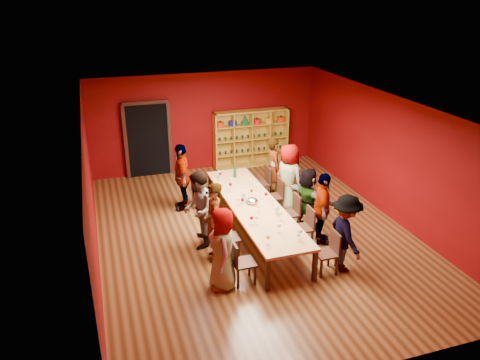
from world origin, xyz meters
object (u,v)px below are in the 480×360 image
Objects in this scene: person_right_2 at (307,199)px; wine_bottle at (235,173)px; chair_person_right_3 at (276,194)px; chair_person_left_0 at (240,261)px; shelving_unit at (250,135)px; chair_person_left_1 at (225,236)px; person_right_3 at (289,178)px; chair_person_right_0 at (330,250)px; person_left_2 at (199,210)px; person_right_1 at (322,209)px; chair_person_right_2 at (292,211)px; chair_person_left_4 at (198,189)px; chair_person_left_2 at (217,222)px; person_left_4 at (182,177)px; person_left_1 at (214,222)px; person_right_4 at (274,168)px; chair_person_right_4 at (264,181)px; tasting_table at (254,206)px; chair_person_right_1 at (306,225)px; person_right_0 at (346,233)px; person_left_0 at (222,249)px.

wine_bottle is at bearing 14.92° from person_right_2.
wine_bottle reaches higher than chair_person_right_3.
shelving_unit is at bearing 69.26° from chair_person_left_0.
wine_bottle is at bearing 68.31° from chair_person_left_1.
person_right_3 is (-0.05, 0.99, 0.13)m from person_right_2.
chair_person_right_0 is at bearing -90.00° from chair_person_right_3.
person_right_3 reaches higher than chair_person_right_0.
person_left_2 is 2.71m from person_right_1.
chair_person_right_2 is (2.24, 0.02, -0.37)m from person_left_2.
person_left_2 is 2.04m from chair_person_left_4.
chair_person_right_0 is 0.53× the size of person_right_1.
person_left_4 is at bearing 101.41° from chair_person_left_2.
person_left_1 reaches higher than person_right_1.
person_right_4 is at bearing 143.28° from person_left_2.
chair_person_left_2 is 2.64m from chair_person_right_4.
person_right_2 is at bearing -4.99° from tasting_table.
person_left_1 is 1.93× the size of chair_person_left_4.
chair_person_right_2 is at bearing -46.76° from chair_person_left_4.
shelving_unit is at bearing 63.18° from wine_bottle.
person_right_2 is 1.09m from chair_person_right_3.
chair_person_left_2 is at bearing 158.58° from chair_person_right_1.
shelving_unit is at bearing 85.56° from chair_person_right_0.
person_right_1 is (2.61, -0.71, -0.04)m from person_left_2.
chair_person_left_2 and chair_person_right_2 have the same top height.
chair_person_right_4 is (0.00, 1.90, 0.00)m from chair_person_right_2.
person_right_0 is (2.15, -3.78, 0.32)m from chair_person_left_4.
chair_person_right_1 is 1.80m from person_right_3.
shelving_unit is 6.53m from chair_person_left_0.
person_right_3 reaches higher than person_left_2.
person_left_4 is at bearing 120.39° from chair_person_right_0.
chair_person_left_1 is 2.59m from chair_person_left_4.
chair_person_right_2 is 0.99m from chair_person_right_3.
person_right_1 is 1.87× the size of chair_person_right_4.
person_left_4 is 2.25m from chair_person_right_4.
wine_bottle is at bearing 158.50° from person_left_2.
person_right_2 is (2.58, -1.94, -0.12)m from person_left_4.
chair_person_left_0 is 1.00× the size of chair_person_right_3.
chair_person_left_4 is at bearing 152.60° from chair_person_right_3.
person_right_2 reaches higher than chair_person_left_0.
chair_person_left_1 is at bearing 96.83° from person_left_1.
tasting_table is at bearing 65.88° from person_right_2.
shelving_unit is 1.46× the size of person_left_0.
shelving_unit reaches higher than chair_person_right_1.
wine_bottle is (1.37, -0.14, 0.00)m from person_left_4.
person_left_0 is at bearing 149.96° from person_right_4.
person_right_1 reaches higher than chair_person_left_4.
person_right_3 reaches higher than wine_bottle.
person_right_4 is (2.35, 2.55, -0.02)m from person_left_1.
person_right_4 reaches higher than person_right_1.
person_left_2 reaches higher than chair_person_left_0.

